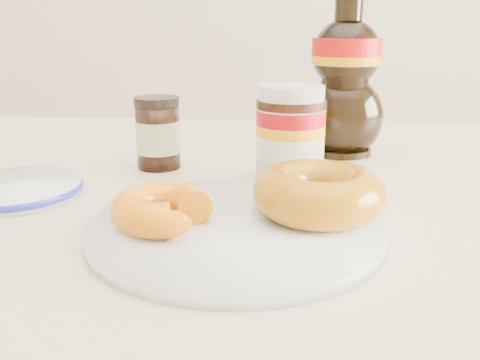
# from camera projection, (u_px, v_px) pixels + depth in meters

# --- Properties ---
(dining_table) EXTENTS (1.40, 0.90, 0.75)m
(dining_table) POSITION_uv_depth(u_px,v_px,m) (297.00, 269.00, 0.59)
(dining_table) COLOR beige
(dining_table) RESTS_ON ground
(plate) EXTENTS (0.26, 0.26, 0.01)m
(plate) POSITION_uv_depth(u_px,v_px,m) (236.00, 228.00, 0.46)
(plate) COLOR white
(plate) RESTS_ON dining_table
(donut_bitten) EXTENTS (0.10, 0.10, 0.03)m
(donut_bitten) POSITION_uv_depth(u_px,v_px,m) (162.00, 209.00, 0.45)
(donut_bitten) COLOR orange
(donut_bitten) RESTS_ON plate
(donut_whole) EXTENTS (0.15, 0.15, 0.04)m
(donut_whole) POSITION_uv_depth(u_px,v_px,m) (319.00, 193.00, 0.47)
(donut_whole) COLOR #A1640A
(donut_whole) RESTS_ON plate
(nutella_jar) EXTENTS (0.08, 0.08, 0.11)m
(nutella_jar) POSITION_uv_depth(u_px,v_px,m) (290.00, 131.00, 0.60)
(nutella_jar) COLOR white
(nutella_jar) RESTS_ON dining_table
(syrup_bottle) EXTENTS (0.12, 0.11, 0.21)m
(syrup_bottle) POSITION_uv_depth(u_px,v_px,m) (345.00, 77.00, 0.72)
(syrup_bottle) COLOR black
(syrup_bottle) RESTS_ON dining_table
(dark_jar) EXTENTS (0.06, 0.06, 0.09)m
(dark_jar) POSITION_uv_depth(u_px,v_px,m) (158.00, 134.00, 0.66)
(dark_jar) COLOR black
(dark_jar) RESTS_ON dining_table
(blue_rim_saucer) EXTENTS (0.14, 0.14, 0.01)m
(blue_rim_saucer) POSITION_uv_depth(u_px,v_px,m) (14.00, 189.00, 0.56)
(blue_rim_saucer) COLOR white
(blue_rim_saucer) RESTS_ON dining_table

